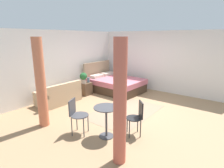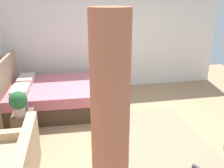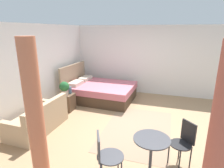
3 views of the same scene
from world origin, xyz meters
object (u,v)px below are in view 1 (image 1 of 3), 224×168
nightstand (86,89)px  cafe_chair_near_window (137,115)px  couch (59,96)px  potted_plant (83,77)px  vase (88,80)px  balcony_table (106,116)px  cafe_chair_near_couch (76,113)px  bed (115,84)px

nightstand → cafe_chair_near_window: (-1.54, -3.28, 0.26)m
couch → nightstand: bearing=-2.8°
potted_plant → vase: 0.27m
couch → nightstand: (1.29, -0.06, -0.00)m
nightstand → vase: bearing=-14.4°
potted_plant → balcony_table: 3.40m
vase → cafe_chair_near_couch: size_ratio=0.24×
potted_plant → balcony_table: bearing=-125.3°
cafe_chair_near_couch → vase: bearing=39.2°
nightstand → balcony_table: bearing=-126.9°
nightstand → balcony_table: balcony_table is taller
couch → nightstand: 1.29m
vase → cafe_chair_near_couch: cafe_chair_near_couch is taller
vase → cafe_chair_near_couch: (-2.49, -2.03, -0.07)m
vase → balcony_table: bearing=-128.8°
potted_plant → cafe_chair_near_window: size_ratio=0.50×
couch → cafe_chair_near_window: cafe_chair_near_window is taller
balcony_table → cafe_chair_near_window: bearing=-46.1°
bed → vase: bed is taller
vase → cafe_chair_near_window: size_ratio=0.24×
bed → nightstand: (-1.16, 0.60, -0.05)m
couch → cafe_chair_near_couch: (-1.09, -2.12, 0.29)m
potted_plant → cafe_chair_near_window: bearing=-113.6°
cafe_chair_near_couch → balcony_table: bearing=-65.0°
nightstand → cafe_chair_near_couch: (-2.37, -2.06, 0.29)m
cafe_chair_near_window → cafe_chair_near_couch: 1.47m
vase → balcony_table: 3.48m
bed → vase: size_ratio=11.20×
bed → nightstand: 1.31m
cafe_chair_near_couch → cafe_chair_near_window: bearing=-55.6°
cafe_chair_near_window → cafe_chair_near_couch: size_ratio=0.97×
balcony_table → cafe_chair_near_couch: (-0.32, 0.68, 0.03)m
nightstand → cafe_chair_near_couch: cafe_chair_near_couch is taller
bed → vase: 1.23m
cafe_chair_near_window → cafe_chair_near_couch: bearing=124.4°
vase → cafe_chair_near_couch: bearing=-140.8°
bed → potted_plant: size_ratio=5.40×
balcony_table → nightstand: bearing=53.1°
nightstand → vase: (0.12, -0.03, 0.36)m
potted_plant → cafe_chair_near_couch: bearing=-137.5°
balcony_table → couch: bearing=74.6°
cafe_chair_near_window → bed: bearing=44.7°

